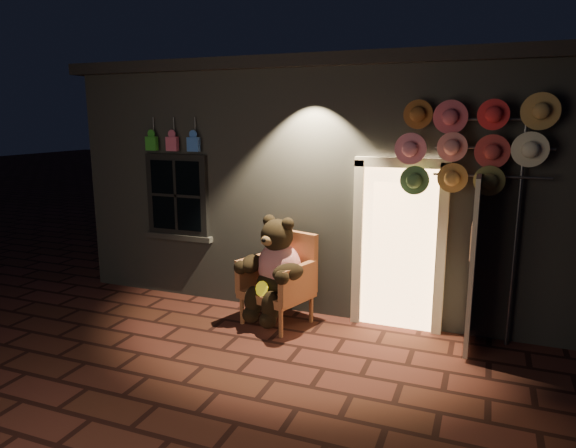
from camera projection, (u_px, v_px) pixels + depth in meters
The scene contains 5 objects.
ground at pixel (254, 356), 5.85m from camera, with size 60.00×60.00×0.00m, color #4D231D.
shop_building at pixel (348, 171), 9.14m from camera, with size 7.30×5.95×3.51m.
wicker_armchair at pixel (281, 278), 6.76m from camera, with size 0.99×0.95×1.19m.
teddy_bear at pixel (275, 269), 6.60m from camera, with size 0.94×0.87×1.36m.
hat_rack at pixel (468, 148), 5.79m from camera, with size 1.69×0.22×2.88m.
Camera 1 is at (2.34, -4.91, 2.67)m, focal length 32.00 mm.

